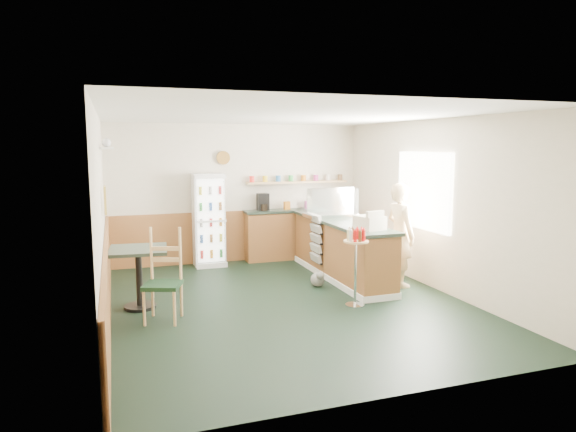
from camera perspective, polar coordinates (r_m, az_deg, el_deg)
name	(u,v)px	position (r m, az deg, el deg)	size (l,w,h in m)	color
ground	(287,303)	(7.62, -0.10, -9.61)	(6.00, 6.00, 0.00)	black
room_envelope	(258,195)	(7.94, -3.36, 2.32)	(5.04, 6.02, 2.72)	beige
service_counter	(341,252)	(8.96, 5.88, -3.95)	(0.68, 3.01, 1.01)	#925B2F
back_counter	(298,231)	(10.45, 1.11, -1.72)	(2.24, 0.42, 1.69)	#925B2F
drinks_fridge	(209,220)	(9.87, -8.79, -0.44)	(0.58, 0.52, 1.76)	white
display_case	(331,203)	(9.25, 4.76, 1.49)	(0.91, 0.47, 0.52)	silver
cash_register	(370,223)	(7.94, 9.06, -0.74)	(0.36, 0.38, 0.21)	beige
shopkeeper	(400,235)	(8.54, 12.36, -2.04)	(0.56, 0.41, 1.69)	tan
condiment_stand	(356,253)	(7.35, 7.55, -4.15)	(0.36, 0.36, 1.11)	silver
newspaper_rack	(316,239)	(9.02, 3.13, -2.56)	(0.09, 0.43, 0.86)	black
cafe_table	(139,266)	(7.52, -16.26, -5.37)	(0.85, 0.85, 0.86)	black
cafe_chair	(162,272)	(6.98, -13.87, -6.07)	(0.58, 0.58, 1.22)	black
dog_doorstop	(318,279)	(8.43, 3.34, -6.98)	(0.23, 0.29, 0.27)	gray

